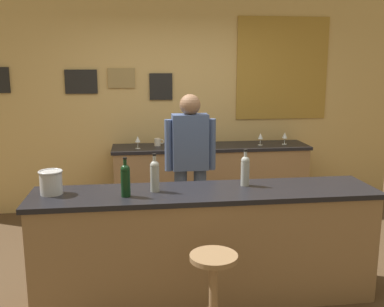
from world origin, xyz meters
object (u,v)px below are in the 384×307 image
at_px(coffee_mug, 158,142).
at_px(wine_glass_b, 260,137).
at_px(wine_glass_c, 285,136).
at_px(wine_glass_a, 138,140).
at_px(wine_bottle_a, 125,179).
at_px(bartender, 190,162).
at_px(wine_bottle_b, 155,175).
at_px(ice_bucket, 51,182).
at_px(wine_bottle_c, 245,170).
at_px(bar_stool, 213,285).

bearing_deg(coffee_mug, wine_glass_b, -5.50).
bearing_deg(wine_glass_c, wine_glass_a, -178.72).
distance_m(wine_bottle_a, coffee_mug, 2.23).
height_order(bartender, wine_bottle_b, bartender).
relative_size(ice_bucket, wine_glass_c, 1.21).
xyz_separation_m(bartender, wine_glass_c, (1.35, 1.02, 0.07)).
bearing_deg(ice_bucket, wine_bottle_b, -2.41).
bearing_deg(ice_bucket, wine_glass_a, 70.24).
bearing_deg(wine_glass_b, wine_glass_c, 2.26).
height_order(wine_bottle_b, wine_glass_c, wine_bottle_b).
relative_size(wine_bottle_c, wine_glass_c, 1.97).
bearing_deg(wine_bottle_a, bar_stool, -46.49).
relative_size(wine_glass_b, coffee_mug, 1.24).
xyz_separation_m(wine_bottle_a, wine_bottle_c, (0.98, 0.18, 0.00)).
bearing_deg(bar_stool, wine_glass_c, 62.44).
relative_size(wine_bottle_a, wine_glass_a, 1.97).
xyz_separation_m(bartender, bar_stool, (-0.06, -1.68, -0.48)).
distance_m(wine_bottle_a, wine_glass_a, 2.05).
bearing_deg(wine_glass_a, wine_bottle_c, -65.26).
bearing_deg(wine_glass_b, wine_bottle_a, -128.56).
distance_m(bartender, ice_bucket, 1.53).
height_order(bar_stool, wine_glass_b, wine_glass_b).
xyz_separation_m(wine_bottle_c, ice_bucket, (-1.55, -0.04, -0.04)).
bearing_deg(bartender, wine_bottle_b, -112.75).
distance_m(wine_bottle_b, wine_glass_c, 2.65).
bearing_deg(bartender, wine_glass_a, 118.07).
xyz_separation_m(ice_bucket, wine_glass_a, (0.69, 1.91, -0.01)).
relative_size(bartender, ice_bucket, 8.61).
relative_size(wine_glass_a, wine_glass_c, 1.00).
bearing_deg(wine_bottle_b, bar_stool, -63.85).
xyz_separation_m(wine_bottle_a, coffee_mug, (0.36, 2.20, -0.11)).
xyz_separation_m(wine_bottle_b, coffee_mug, (0.14, 2.10, -0.11)).
bearing_deg(bar_stool, coffee_mug, 94.28).
bearing_deg(bartender, bar_stool, -92.04).
relative_size(bar_stool, coffee_mug, 5.44).
relative_size(bartender, bar_stool, 2.38).
bearing_deg(wine_glass_a, ice_bucket, -109.76).
relative_size(bartender, wine_glass_b, 10.45).
relative_size(wine_bottle_a, coffee_mug, 2.45).
bearing_deg(wine_bottle_c, bar_stool, -117.16).
bearing_deg(wine_bottle_c, wine_glass_a, 114.74).
height_order(ice_bucket, wine_glass_a, ice_bucket).
height_order(wine_bottle_a, wine_glass_b, wine_bottle_a).
height_order(wine_glass_c, coffee_mug, wine_glass_c).
height_order(wine_bottle_c, wine_glass_c, wine_bottle_c).
bearing_deg(wine_glass_c, wine_bottle_a, -133.44).
distance_m(wine_bottle_c, coffee_mug, 2.12).
distance_m(wine_bottle_c, wine_glass_c, 2.16).
bearing_deg(coffee_mug, bar_stool, -85.72).
bearing_deg(bar_stool, wine_glass_a, 99.84).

